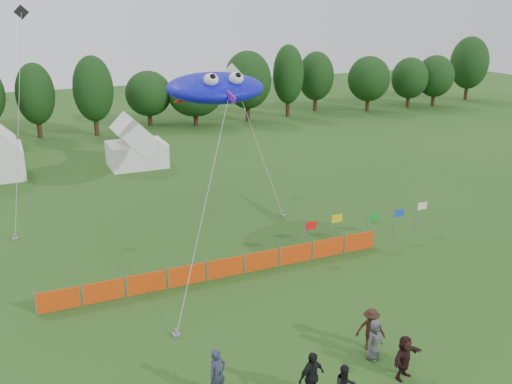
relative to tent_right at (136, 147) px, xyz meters
name	(u,v)px	position (x,y,z in m)	size (l,w,h in m)	color
ground	(321,368)	(-0.15, -30.65, -1.67)	(160.00, 160.00, 0.00)	#234C16
treeline	(117,92)	(1.46, 14.28, 2.51)	(104.57, 8.78, 8.36)	#382314
tent_right	(136,147)	(0.00, 0.00, 0.00)	(4.69, 3.75, 3.31)	white
barrier_fence	(225,268)	(-0.70, -22.10, -1.17)	(17.90, 0.06, 1.00)	#DD410C
flag_row	(366,223)	(7.93, -21.72, -0.33)	(8.73, 0.76, 2.16)	gray
spectator_a	(217,374)	(-4.29, -30.59, -0.73)	(0.68, 0.45, 1.88)	#2B2E48
spectator_c	(371,329)	(2.25, -30.35, -0.78)	(1.15, 0.66, 1.79)	black
spectator_d	(311,377)	(-1.43, -32.12, -0.71)	(1.13, 0.47, 1.93)	black
spectator_e	(374,340)	(2.00, -30.95, -0.84)	(0.82, 0.53, 1.67)	#45454A
spectator_f	(404,357)	(2.30, -32.37, -0.81)	(1.60, 0.51, 1.73)	black
stingray_kite	(214,87)	(2.59, -12.08, 6.35)	(10.79, 22.54, 9.22)	#1012EA
small_kite_white	(244,106)	(6.02, -8.83, 4.41)	(1.30, 9.56, 8.88)	white
small_kite_dark	(19,98)	(-8.84, -9.16, 5.96)	(2.76, 6.04, 13.02)	black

